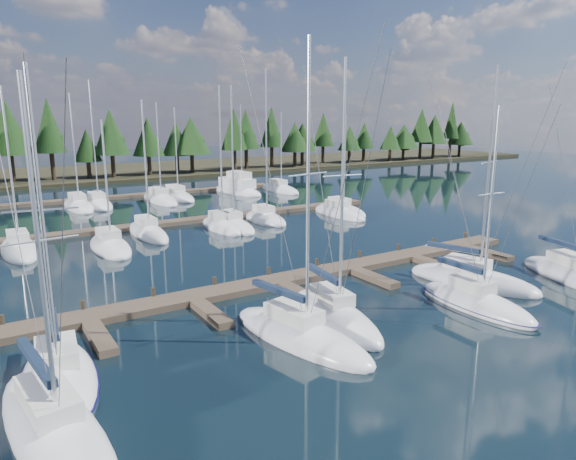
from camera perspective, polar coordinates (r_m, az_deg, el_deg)
ground at (r=44.72m, az=-9.20°, el=-1.74°), size 260.00×260.00×0.00m
far_shore at (r=101.96m, az=-22.58°, el=5.71°), size 220.00×30.00×0.60m
main_dock at (r=33.81m, az=-0.75°, el=-5.98°), size 44.00×6.13×0.90m
back_docks at (r=62.82m, az=-16.21°, el=2.27°), size 50.00×21.80×0.40m
front_sailboat_0 at (r=20.84m, az=-24.48°, el=-19.66°), size 4.00×10.71×13.10m
front_sailboat_1 at (r=24.17m, az=-24.07°, el=-14.92°), size 3.97×8.61×13.66m
front_sailboat_2 at (r=26.12m, az=1.29°, el=-11.59°), size 4.45×9.59×15.22m
front_sailboat_3 at (r=28.61m, az=5.25°, el=-9.40°), size 3.60×8.84×14.57m
front_sailboat_4 at (r=32.19m, az=20.14°, el=-7.62°), size 2.55×8.12×12.32m
front_sailboat_5 at (r=36.47m, az=19.77°, el=-5.20°), size 5.42×9.25×14.77m
front_sailboat_6 at (r=40.17m, az=29.20°, el=-4.48°), size 5.41×9.65×14.39m
back_sailboat_rows at (r=58.72m, az=-15.12°, el=1.70°), size 47.09×32.09×16.29m
motor_yacht_right at (r=74.29m, az=-5.64°, el=4.55°), size 5.06×10.68×5.14m
tree_line at (r=91.39m, az=-23.59°, el=9.52°), size 185.76×12.14×13.88m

